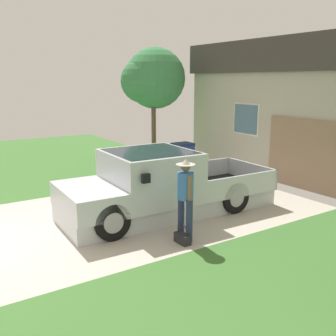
% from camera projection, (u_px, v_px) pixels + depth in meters
% --- Properties ---
extents(pickup_truck, '(2.21, 5.55, 1.64)m').
position_uv_depth(pickup_truck, '(155.00, 187.00, 9.62)').
color(pickup_truck, silver).
rests_on(pickup_truck, ground).
extents(person_with_hat, '(0.51, 0.40, 1.72)m').
position_uv_depth(person_with_hat, '(185.00, 193.00, 8.10)').
color(person_with_hat, navy).
rests_on(person_with_hat, ground).
extents(handbag, '(0.38, 0.18, 0.43)m').
position_uv_depth(handbag, '(182.00, 238.00, 8.04)').
color(handbag, '#232328').
rests_on(handbag, ground).
extents(house_with_garage, '(9.49, 5.49, 4.63)m').
position_uv_depth(house_with_garage, '(331.00, 107.00, 13.86)').
color(house_with_garage, '#B7AF9F').
rests_on(house_with_garage, ground).
extents(front_yard_tree, '(2.37, 2.57, 4.55)m').
position_uv_depth(front_yard_tree, '(152.00, 80.00, 15.25)').
color(front_yard_tree, brown).
rests_on(front_yard_tree, ground).
extents(wheeled_trash_bin, '(0.60, 0.72, 1.03)m').
position_uv_depth(wheeled_trash_bin, '(183.00, 155.00, 14.49)').
color(wheeled_trash_bin, navy).
rests_on(wheeled_trash_bin, ground).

